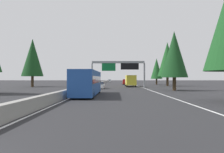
{
  "coord_description": "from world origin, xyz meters",
  "views": [
    {
      "loc": [
        -4.71,
        -5.22,
        2.16
      ],
      "look_at": [
        63.96,
        -4.04,
        2.82
      ],
      "focal_mm": 31.84,
      "sensor_mm": 36.0,
      "label": 1
    }
  ],
  "objects_px": {
    "pickup_far_center": "(126,82)",
    "sedan_distant_a": "(100,85)",
    "conifer_left_near": "(33,58)",
    "bus_near_right": "(88,82)",
    "oncoming_far": "(93,82)",
    "conifer_right_near": "(174,54)",
    "oncoming_near": "(74,84)",
    "conifer_right_mid": "(167,59)",
    "sign_gantry_overhead": "(119,67)",
    "conifer_right_far": "(157,69)",
    "sedan_far_right": "(110,81)",
    "box_truck_far_left": "(130,80)"
  },
  "relations": [
    {
      "from": "conifer_right_far",
      "to": "sedan_far_right",
      "type": "bearing_deg",
      "value": 19.75
    },
    {
      "from": "box_truck_far_left",
      "to": "conifer_right_near",
      "type": "relative_size",
      "value": 0.8
    },
    {
      "from": "sedan_distant_a",
      "to": "oncoming_near",
      "type": "relative_size",
      "value": 1.0
    },
    {
      "from": "bus_near_right",
      "to": "conifer_right_mid",
      "type": "relative_size",
      "value": 0.92
    },
    {
      "from": "box_truck_far_left",
      "to": "conifer_left_near",
      "type": "distance_m",
      "value": 26.03
    },
    {
      "from": "pickup_far_center",
      "to": "sedan_distant_a",
      "type": "bearing_deg",
      "value": 166.06
    },
    {
      "from": "sedan_distant_a",
      "to": "conifer_left_near",
      "type": "distance_m",
      "value": 21.4
    },
    {
      "from": "pickup_far_center",
      "to": "sedan_far_right",
      "type": "height_order",
      "value": "pickup_far_center"
    },
    {
      "from": "sign_gantry_overhead",
      "to": "conifer_right_mid",
      "type": "distance_m",
      "value": 17.5
    },
    {
      "from": "conifer_right_mid",
      "to": "conifer_left_near",
      "type": "height_order",
      "value": "conifer_right_mid"
    },
    {
      "from": "sedan_far_right",
      "to": "sedan_distant_a",
      "type": "bearing_deg",
      "value": -179.85
    },
    {
      "from": "sedan_far_right",
      "to": "conifer_right_far",
      "type": "bearing_deg",
      "value": -160.25
    },
    {
      "from": "box_truck_far_left",
      "to": "conifer_right_near",
      "type": "xyz_separation_m",
      "value": [
        -16.58,
        -6.58,
        4.85
      ]
    },
    {
      "from": "pickup_far_center",
      "to": "conifer_right_mid",
      "type": "bearing_deg",
      "value": -137.06
    },
    {
      "from": "oncoming_near",
      "to": "conifer_right_mid",
      "type": "height_order",
      "value": "conifer_right_mid"
    },
    {
      "from": "oncoming_near",
      "to": "conifer_right_mid",
      "type": "xyz_separation_m",
      "value": [
        1.36,
        -26.36,
        6.91
      ]
    },
    {
      "from": "sedan_distant_a",
      "to": "conifer_right_mid",
      "type": "relative_size",
      "value": 0.35
    },
    {
      "from": "conifer_left_near",
      "to": "bus_near_right",
      "type": "bearing_deg",
      "value": -144.95
    },
    {
      "from": "oncoming_far",
      "to": "pickup_far_center",
      "type": "bearing_deg",
      "value": 84.63
    },
    {
      "from": "sedan_distant_a",
      "to": "conifer_right_far",
      "type": "xyz_separation_m",
      "value": [
        27.95,
        -17.61,
        4.89
      ]
    },
    {
      "from": "conifer_right_near",
      "to": "bus_near_right",
      "type": "bearing_deg",
      "value": 126.19
    },
    {
      "from": "bus_near_right",
      "to": "sedan_distant_a",
      "type": "xyz_separation_m",
      "value": [
        16.31,
        -0.35,
        -1.03
      ]
    },
    {
      "from": "sedan_distant_a",
      "to": "oncoming_far",
      "type": "relative_size",
      "value": 0.79
    },
    {
      "from": "pickup_far_center",
      "to": "oncoming_near",
      "type": "relative_size",
      "value": 1.27
    },
    {
      "from": "bus_near_right",
      "to": "pickup_far_center",
      "type": "xyz_separation_m",
      "value": [
        43.53,
        -7.11,
        -0.8
      ]
    },
    {
      "from": "box_truck_far_left",
      "to": "conifer_right_far",
      "type": "xyz_separation_m",
      "value": [
        17.36,
        -10.45,
        3.96
      ]
    },
    {
      "from": "sedan_distant_a",
      "to": "conifer_right_far",
      "type": "distance_m",
      "value": 33.39
    },
    {
      "from": "box_truck_far_left",
      "to": "conifer_right_far",
      "type": "bearing_deg",
      "value": -31.04
    },
    {
      "from": "sign_gantry_overhead",
      "to": "sedan_distant_a",
      "type": "xyz_separation_m",
      "value": [
        -4.95,
        4.03,
        -4.27
      ]
    },
    {
      "from": "box_truck_far_left",
      "to": "conifer_right_far",
      "type": "height_order",
      "value": "conifer_right_far"
    },
    {
      "from": "box_truck_far_left",
      "to": "oncoming_far",
      "type": "bearing_deg",
      "value": 34.02
    },
    {
      "from": "box_truck_far_left",
      "to": "conifer_left_near",
      "type": "xyz_separation_m",
      "value": [
        -1.53,
        25.3,
        5.91
      ]
    },
    {
      "from": "oncoming_far",
      "to": "bus_near_right",
      "type": "bearing_deg",
      "value": 5.7
    },
    {
      "from": "conifer_right_mid",
      "to": "conifer_right_far",
      "type": "relative_size",
      "value": 1.36
    },
    {
      "from": "conifer_right_far",
      "to": "pickup_far_center",
      "type": "bearing_deg",
      "value": 93.83
    },
    {
      "from": "pickup_far_center",
      "to": "sedan_far_right",
      "type": "xyz_separation_m",
      "value": [
        50.33,
        6.95,
        -0.23
      ]
    },
    {
      "from": "oncoming_far",
      "to": "conifer_right_near",
      "type": "distance_m",
      "value": 39.39
    },
    {
      "from": "bus_near_right",
      "to": "oncoming_near",
      "type": "bearing_deg",
      "value": 14.86
    },
    {
      "from": "oncoming_far",
      "to": "conifer_right_mid",
      "type": "height_order",
      "value": "conifer_right_mid"
    },
    {
      "from": "bus_near_right",
      "to": "oncoming_far",
      "type": "relative_size",
      "value": 2.05
    },
    {
      "from": "oncoming_near",
      "to": "conifer_left_near",
      "type": "height_order",
      "value": "conifer_left_near"
    },
    {
      "from": "sedan_far_right",
      "to": "box_truck_far_left",
      "type": "distance_m",
      "value": 67.37
    },
    {
      "from": "bus_near_right",
      "to": "conifer_right_far",
      "type": "relative_size",
      "value": 1.25
    },
    {
      "from": "sedan_far_right",
      "to": "oncoming_near",
      "type": "bearing_deg",
      "value": 172.74
    },
    {
      "from": "sign_gantry_overhead",
      "to": "box_truck_far_left",
      "type": "relative_size",
      "value": 1.49
    },
    {
      "from": "sign_gantry_overhead",
      "to": "conifer_left_near",
      "type": "xyz_separation_m",
      "value": [
        4.11,
        22.18,
        2.56
      ]
    },
    {
      "from": "sedan_far_right",
      "to": "oncoming_near",
      "type": "distance_m",
      "value": 64.32
    },
    {
      "from": "sedan_distant_a",
      "to": "sedan_far_right",
      "type": "height_order",
      "value": "same"
    },
    {
      "from": "sedan_distant_a",
      "to": "box_truck_far_left",
      "type": "height_order",
      "value": "box_truck_far_left"
    },
    {
      "from": "sedan_distant_a",
      "to": "conifer_right_mid",
      "type": "xyz_separation_m",
      "value": [
        15.1,
        -18.04,
        6.91
      ]
    }
  ]
}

